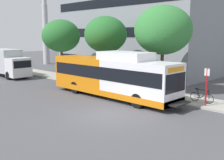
% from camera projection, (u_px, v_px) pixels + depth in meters
% --- Properties ---
extents(ground_plane, '(120.00, 120.00, 0.00)m').
position_uv_depth(ground_plane, '(38.00, 96.00, 22.00)').
color(ground_plane, '#4C4C51').
extents(sidewalk_curb, '(3.00, 56.00, 0.14)m').
position_uv_depth(sidewalk_curb, '(115.00, 87.00, 25.53)').
color(sidewalk_curb, '#A8A399').
rests_on(sidewalk_curb, ground).
extents(transit_bus, '(2.58, 12.25, 3.65)m').
position_uv_depth(transit_bus, '(112.00, 76.00, 21.23)').
color(transit_bus, white).
rests_on(transit_bus, ground).
extents(bus_stop_sign_pole, '(0.10, 0.36, 2.60)m').
position_uv_depth(bus_stop_sign_pole, '(207.00, 84.00, 18.06)').
color(bus_stop_sign_pole, red).
rests_on(bus_stop_sign_pole, sidewalk_curb).
extents(bicycle_parked, '(0.52, 1.76, 1.02)m').
position_uv_depth(bicycle_parked, '(202.00, 97.00, 19.17)').
color(bicycle_parked, black).
rests_on(bicycle_parked, sidewalk_curb).
extents(street_tree_near_stop, '(4.75, 4.75, 7.18)m').
position_uv_depth(street_tree_near_stop, '(163.00, 30.00, 22.15)').
color(street_tree_near_stop, '#4C3823').
rests_on(street_tree_near_stop, sidewalk_curb).
extents(street_tree_mid_block, '(4.31, 4.31, 6.66)m').
position_uv_depth(street_tree_mid_block, '(106.00, 35.00, 27.23)').
color(street_tree_mid_block, '#4C3823').
rests_on(street_tree_mid_block, sidewalk_curb).
extents(street_tree_far_block, '(4.47, 4.47, 6.60)m').
position_uv_depth(street_tree_far_block, '(61.00, 36.00, 31.74)').
color(street_tree_far_block, '#4C3823').
rests_on(street_tree_far_block, sidewalk_curb).
extents(box_truck_background, '(2.32, 7.01, 3.25)m').
position_uv_depth(box_truck_background, '(8.00, 62.00, 32.04)').
color(box_truck_background, silver).
rests_on(box_truck_background, ground).
extents(lattice_comm_tower, '(1.10, 1.10, 22.47)m').
position_uv_depth(lattice_comm_tower, '(45.00, 21.00, 45.73)').
color(lattice_comm_tower, '#B7B7BC').
rests_on(lattice_comm_tower, ground).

